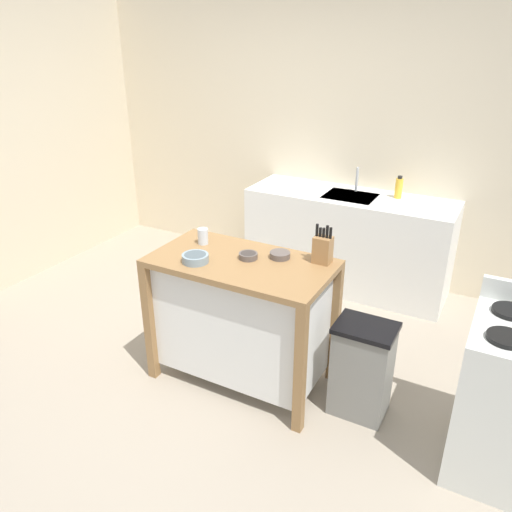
{
  "coord_description": "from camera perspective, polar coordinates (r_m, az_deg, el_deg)",
  "views": [
    {
      "loc": [
        1.66,
        -2.47,
        2.23
      ],
      "look_at": [
        0.21,
        0.21,
        0.85
      ],
      "focal_mm": 35.3,
      "sensor_mm": 36.0,
      "label": 1
    }
  ],
  "objects": [
    {
      "name": "ground_plane",
      "position": [
        3.72,
        -4.59,
        -12.54
      ],
      "size": [
        5.88,
        5.88,
        0.0
      ],
      "primitive_type": "plane",
      "color": "gray",
      "rests_on": "ground"
    },
    {
      "name": "wall_back",
      "position": [
        4.89,
        8.18,
        13.22
      ],
      "size": [
        4.88,
        0.1,
        2.6
      ],
      "primitive_type": "cube",
      "color": "beige",
      "rests_on": "ground"
    },
    {
      "name": "wall_left",
      "position": [
        5.28,
        -24.0,
        12.23
      ],
      "size": [
        0.1,
        2.64,
        2.6
      ],
      "primitive_type": "cube",
      "color": "beige",
      "rests_on": "ground"
    },
    {
      "name": "kitchen_island",
      "position": [
        3.35,
        -1.63,
        -6.63
      ],
      "size": [
        1.16,
        0.63,
        0.9
      ],
      "color": "olive",
      "rests_on": "ground"
    },
    {
      "name": "knife_block",
      "position": [
        3.13,
        7.57,
        0.82
      ],
      "size": [
        0.11,
        0.09,
        0.25
      ],
      "color": "#9E7042",
      "rests_on": "kitchen_island"
    },
    {
      "name": "bowl_ceramic_wide",
      "position": [
        3.18,
        -0.89,
        0.05
      ],
      "size": [
        0.12,
        0.12,
        0.04
      ],
      "color": "#564C47",
      "rests_on": "kitchen_island"
    },
    {
      "name": "bowl_ceramic_small",
      "position": [
        3.2,
        2.73,
        0.14
      ],
      "size": [
        0.13,
        0.13,
        0.04
      ],
      "color": "#564C47",
      "rests_on": "kitchen_island"
    },
    {
      "name": "bowl_stoneware_deep",
      "position": [
        3.16,
        -6.89,
        -0.22
      ],
      "size": [
        0.17,
        0.17,
        0.05
      ],
      "color": "gray",
      "rests_on": "kitchen_island"
    },
    {
      "name": "drinking_cup",
      "position": [
        3.41,
        -6.04,
        2.24
      ],
      "size": [
        0.07,
        0.07,
        0.11
      ],
      "color": "silver",
      "rests_on": "kitchen_island"
    },
    {
      "name": "trash_bin",
      "position": [
        3.24,
        11.9,
        -12.43
      ],
      "size": [
        0.36,
        0.28,
        0.63
      ],
      "color": "slate",
      "rests_on": "ground"
    },
    {
      "name": "sink_counter",
      "position": [
        4.7,
        10.29,
        1.69
      ],
      "size": [
        1.83,
        0.6,
        0.88
      ],
      "color": "silver",
      "rests_on": "ground"
    },
    {
      "name": "sink_faucet",
      "position": [
        4.65,
        11.36,
        8.52
      ],
      "size": [
        0.02,
        0.02,
        0.22
      ],
      "color": "#B7BCC1",
      "rests_on": "sink_counter"
    },
    {
      "name": "bottle_spray_cleaner",
      "position": [
        4.55,
        15.87,
        7.44
      ],
      "size": [
        0.06,
        0.06,
        0.2
      ],
      "color": "yellow",
      "rests_on": "sink_counter"
    }
  ]
}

